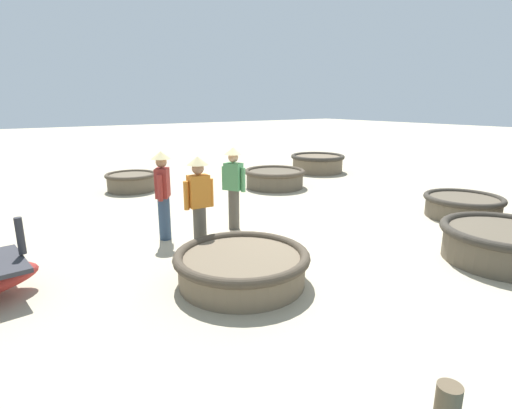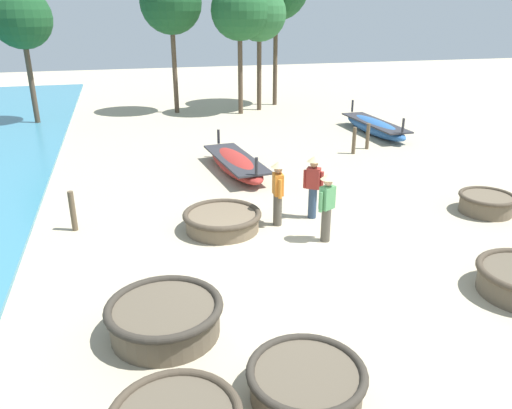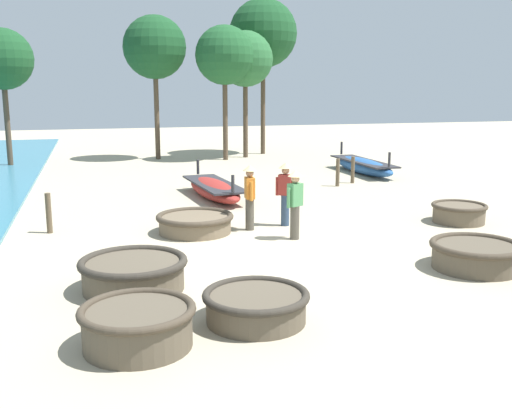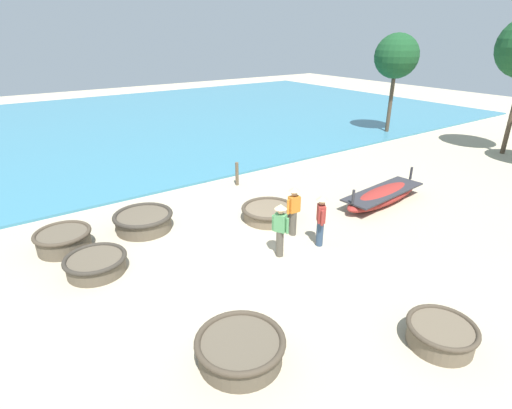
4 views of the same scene
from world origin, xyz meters
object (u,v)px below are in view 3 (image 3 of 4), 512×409
at_px(coracle_far_left, 138,325).
at_px(mooring_post_mid_beach, 338,172).
at_px(coracle_tilted, 256,305).
at_px(tree_tall_back, 2,60).
at_px(long_boat_red_hull, 214,189).
at_px(tree_right_mid, 263,34).
at_px(coracle_center, 195,222).
at_px(tree_center, 245,59).
at_px(fisherman_by_coracle, 250,193).
at_px(mooring_post_shoreline, 49,213).
at_px(fisherman_hauling, 285,190).
at_px(fisherman_standing_right, 295,200).
at_px(coracle_front_left, 476,254).
at_px(mooring_post_inland, 353,170).
at_px(tree_left_mid, 225,56).
at_px(long_boat_green_hull, 363,166).
at_px(tree_rightmost, 155,48).
at_px(coracle_beside_post, 459,212).
at_px(coracle_upturned, 133,272).

xyz_separation_m(coracle_far_left, mooring_post_mid_beach, (8.08, 11.94, 0.17)).
height_order(coracle_tilted, tree_tall_back, tree_tall_back).
xyz_separation_m(long_boat_red_hull, tree_right_mid, (5.02, 11.81, 5.92)).
height_order(coracle_center, tree_right_mid, tree_right_mid).
bearing_deg(tree_center, long_boat_red_hull, -109.56).
bearing_deg(fisherman_by_coracle, mooring_post_shoreline, 168.49).
bearing_deg(fisherman_by_coracle, fisherman_hauling, 12.00).
height_order(fisherman_standing_right, mooring_post_shoreline, fisherman_standing_right).
xyz_separation_m(coracle_far_left, fisherman_standing_right, (4.10, 5.13, 0.63)).
height_order(coracle_tilted, coracle_front_left, coracle_front_left).
relative_size(mooring_post_inland, tree_left_mid, 0.16).
bearing_deg(mooring_post_mid_beach, coracle_center, -138.09).
relative_size(coracle_front_left, long_boat_red_hull, 0.43).
distance_m(long_boat_green_hull, tree_right_mid, 10.16).
bearing_deg(fisherman_standing_right, tree_rightmost, 95.06).
bearing_deg(coracle_beside_post, tree_left_mid, 101.78).
xyz_separation_m(coracle_center, fisherman_hauling, (2.42, 0.15, 0.69)).
distance_m(coracle_far_left, mooring_post_mid_beach, 14.42).
relative_size(coracle_front_left, coracle_center, 0.95).
xyz_separation_m(coracle_upturned, long_boat_green_hull, (10.25, 12.18, 0.00)).
height_order(long_boat_green_hull, mooring_post_inland, long_boat_green_hull).
relative_size(fisherman_hauling, tree_center, 0.27).
bearing_deg(coracle_far_left, coracle_center, 73.54).
xyz_separation_m(long_boat_red_hull, mooring_post_inland, (5.63, 1.58, 0.20)).
xyz_separation_m(fisherman_hauling, mooring_post_shoreline, (-5.94, 0.79, -0.45)).
bearing_deg(tree_left_mid, coracle_far_left, -105.70).
distance_m(coracle_tilted, fisherman_hauling, 6.59).
xyz_separation_m(coracle_upturned, mooring_post_shoreline, (-1.75, 4.84, 0.18)).
xyz_separation_m(coracle_tilted, mooring_post_inland, (7.04, 12.00, 0.23)).
bearing_deg(fisherman_standing_right, long_boat_red_hull, 98.21).
xyz_separation_m(long_boat_green_hull, tree_rightmost, (-7.75, 7.16, 5.06)).
bearing_deg(long_boat_green_hull, coracle_center, -135.71).
height_order(coracle_beside_post, tree_tall_back, tree_tall_back).
height_order(fisherman_standing_right, tree_center, tree_center).
xyz_separation_m(tree_left_mid, tree_rightmost, (-3.19, 1.16, 0.38)).
distance_m(coracle_center, long_boat_red_hull, 4.69).
relative_size(coracle_beside_post, fisherman_standing_right, 0.88).
relative_size(coracle_upturned, mooring_post_mid_beach, 1.94).
relative_size(coracle_far_left, tree_center, 0.27).
bearing_deg(coracle_beside_post, fisherman_hauling, 169.05).
xyz_separation_m(long_boat_red_hull, mooring_post_shoreline, (-4.90, -3.55, 0.20)).
xyz_separation_m(fisherman_by_coracle, fisherman_standing_right, (0.81, -1.19, 0.00)).
bearing_deg(tree_tall_back, coracle_beside_post, -48.84).
bearing_deg(mooring_post_mid_beach, tree_right_mid, 88.85).
height_order(long_boat_green_hull, mooring_post_shoreline, long_boat_green_hull).
height_order(coracle_center, long_boat_green_hull, long_boat_green_hull).
bearing_deg(mooring_post_shoreline, mooring_post_mid_beach, 25.46).
height_order(long_boat_red_hull, fisherman_by_coracle, fisherman_by_coracle).
bearing_deg(coracle_tilted, long_boat_red_hull, 82.29).
relative_size(coracle_front_left, long_boat_green_hull, 0.38).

